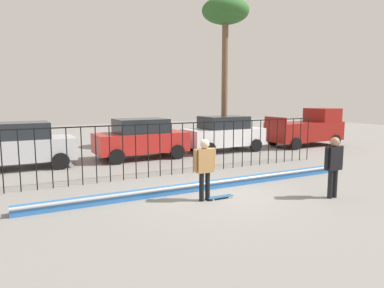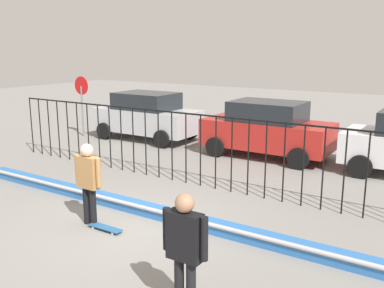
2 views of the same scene
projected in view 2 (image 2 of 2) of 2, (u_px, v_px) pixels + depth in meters
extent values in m
plane|color=gray|center=(123.00, 225.00, 9.09)|extent=(60.00, 60.00, 0.00)
cube|color=#2D6BB7|center=(145.00, 209.00, 9.68)|extent=(11.00, 0.36, 0.22)
cylinder|color=#B2B2B7|center=(140.00, 207.00, 9.51)|extent=(11.00, 0.09, 0.09)
cylinder|color=black|center=(32.00, 125.00, 15.14)|extent=(0.04, 0.04, 1.96)
cylinder|color=black|center=(40.00, 127.00, 14.90)|extent=(0.04, 0.04, 1.96)
cylinder|color=black|center=(49.00, 128.00, 14.65)|extent=(0.04, 0.04, 1.96)
cylinder|color=black|center=(58.00, 129.00, 14.41)|extent=(0.04, 0.04, 1.96)
cylinder|color=black|center=(68.00, 131.00, 14.16)|extent=(0.04, 0.04, 1.96)
cylinder|color=black|center=(78.00, 132.00, 13.91)|extent=(0.04, 0.04, 1.96)
cylinder|color=black|center=(88.00, 134.00, 13.67)|extent=(0.04, 0.04, 1.96)
cylinder|color=black|center=(99.00, 135.00, 13.42)|extent=(0.04, 0.04, 1.96)
cylinder|color=black|center=(110.00, 137.00, 13.17)|extent=(0.04, 0.04, 1.96)
cylinder|color=black|center=(121.00, 139.00, 12.93)|extent=(0.04, 0.04, 1.96)
cylinder|color=black|center=(133.00, 141.00, 12.68)|extent=(0.04, 0.04, 1.96)
cylinder|color=black|center=(146.00, 142.00, 12.44)|extent=(0.04, 0.04, 1.96)
cylinder|color=black|center=(159.00, 144.00, 12.19)|extent=(0.04, 0.04, 1.96)
cylinder|color=black|center=(172.00, 146.00, 11.94)|extent=(0.04, 0.04, 1.96)
cylinder|color=black|center=(186.00, 148.00, 11.70)|extent=(0.04, 0.04, 1.96)
cylinder|color=black|center=(200.00, 151.00, 11.45)|extent=(0.04, 0.04, 1.96)
cylinder|color=black|center=(216.00, 153.00, 11.21)|extent=(0.04, 0.04, 1.96)
cylinder|color=black|center=(232.00, 155.00, 10.96)|extent=(0.04, 0.04, 1.96)
cylinder|color=black|center=(248.00, 158.00, 10.71)|extent=(0.04, 0.04, 1.96)
cylinder|color=black|center=(266.00, 160.00, 10.47)|extent=(0.04, 0.04, 1.96)
cylinder|color=black|center=(284.00, 163.00, 10.22)|extent=(0.04, 0.04, 1.96)
cylinder|color=black|center=(303.00, 166.00, 9.98)|extent=(0.04, 0.04, 1.96)
cylinder|color=black|center=(323.00, 169.00, 9.73)|extent=(0.04, 0.04, 1.96)
cylinder|color=black|center=(344.00, 172.00, 9.48)|extent=(0.04, 0.04, 1.96)
cylinder|color=black|center=(367.00, 175.00, 9.24)|extent=(0.04, 0.04, 1.96)
cube|color=black|center=(201.00, 115.00, 11.24)|extent=(14.00, 0.04, 0.04)
cylinder|color=black|center=(87.00, 205.00, 9.08)|extent=(0.14, 0.14, 0.81)
cylinder|color=black|center=(93.00, 207.00, 8.98)|extent=(0.14, 0.14, 0.81)
cube|color=#A87A47|center=(88.00, 172.00, 8.87)|extent=(0.50, 0.21, 0.67)
sphere|color=beige|center=(87.00, 150.00, 8.76)|extent=(0.27, 0.27, 0.27)
cylinder|color=#A87A47|center=(78.00, 168.00, 9.02)|extent=(0.11, 0.11, 0.60)
cylinder|color=#A87A47|center=(98.00, 173.00, 8.70)|extent=(0.11, 0.11, 0.60)
cube|color=#26598C|center=(105.00, 227.00, 8.80)|extent=(0.80, 0.20, 0.02)
cylinder|color=silver|center=(118.00, 231.00, 8.73)|extent=(0.05, 0.03, 0.05)
cylinder|color=silver|center=(113.00, 233.00, 8.61)|extent=(0.05, 0.03, 0.05)
cylinder|color=silver|center=(98.00, 225.00, 9.01)|extent=(0.05, 0.03, 0.05)
cylinder|color=silver|center=(93.00, 227.00, 8.89)|extent=(0.05, 0.03, 0.05)
cylinder|color=black|center=(179.00, 284.00, 6.04)|extent=(0.14, 0.14, 0.83)
cylinder|color=black|center=(191.00, 288.00, 5.94)|extent=(0.14, 0.14, 0.83)
cube|color=black|center=(185.00, 236.00, 5.82)|extent=(0.50, 0.22, 0.68)
sphere|color=#A87A5B|center=(185.00, 203.00, 5.72)|extent=(0.27, 0.27, 0.27)
cylinder|color=black|center=(167.00, 229.00, 5.98)|extent=(0.11, 0.11, 0.61)
cylinder|color=black|center=(204.00, 239.00, 5.66)|extent=(0.11, 0.11, 0.61)
cube|color=#B7BABF|center=(147.00, 120.00, 17.41)|extent=(4.30, 1.90, 0.90)
cube|color=#1E2328|center=(146.00, 101.00, 17.24)|extent=(2.37, 1.71, 0.66)
cylinder|color=black|center=(190.00, 131.00, 17.51)|extent=(0.68, 0.22, 0.68)
cylinder|color=black|center=(162.00, 139.00, 15.96)|extent=(0.68, 0.22, 0.68)
cylinder|color=black|center=(135.00, 124.00, 19.06)|extent=(0.68, 0.22, 0.68)
cylinder|color=black|center=(104.00, 131.00, 17.50)|extent=(0.68, 0.22, 0.68)
cube|color=#B2231E|center=(267.00, 134.00, 14.61)|extent=(4.30, 1.90, 0.90)
cube|color=#1E2328|center=(268.00, 111.00, 14.44)|extent=(2.37, 1.71, 0.66)
cylinder|color=black|center=(317.00, 147.00, 14.72)|extent=(0.68, 0.22, 0.68)
cylinder|color=black|center=(298.00, 159.00, 13.16)|extent=(0.68, 0.22, 0.68)
cylinder|color=black|center=(240.00, 137.00, 16.26)|extent=(0.68, 0.22, 0.68)
cylinder|color=black|center=(215.00, 147.00, 14.70)|extent=(0.68, 0.22, 0.68)
cylinder|color=black|center=(373.00, 153.00, 13.83)|extent=(0.68, 0.22, 0.68)
cylinder|color=black|center=(360.00, 167.00, 12.27)|extent=(0.68, 0.22, 0.68)
cylinder|color=slate|center=(82.00, 111.00, 17.99)|extent=(0.07, 0.07, 2.10)
cylinder|color=red|center=(81.00, 86.00, 17.77)|extent=(0.76, 0.02, 0.76)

